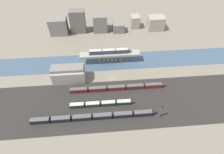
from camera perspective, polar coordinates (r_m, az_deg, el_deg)
ground_plane at (r=139.04m, az=-0.06°, el=-0.47°), size 400.00×400.00×0.00m
railbed_yard at (r=124.11m, az=0.85°, el=-8.63°), size 280.00×42.00×0.01m
river_water at (r=153.38m, az=-0.68°, el=5.07°), size 320.00×21.95×0.01m
bridge at (r=148.74m, az=-0.70°, el=7.10°), size 50.30×7.04×9.29m
train_on_bridge at (r=146.16m, az=-0.56°, el=8.35°), size 36.04×3.12×3.91m
train_yard_near at (r=116.79m, az=-5.68°, el=-12.78°), size 83.30×3.08×3.90m
train_yard_mid at (r=122.14m, az=-3.14°, el=-8.70°), size 45.60×2.87×3.42m
train_yard_far at (r=130.38m, az=2.13°, el=-3.53°), size 73.30×2.90×3.81m
warehouse_building at (r=137.66m, az=-13.99°, el=1.01°), size 24.51×11.49×13.54m
signal_tower at (r=117.45m, az=15.59°, el=-10.86°), size 1.00×0.86×12.22m
city_block_far_left at (r=191.97m, az=-17.06°, el=15.58°), size 17.57×12.36×16.83m
city_block_left at (r=188.83m, az=-11.11°, el=17.40°), size 15.18×9.47×23.49m
city_block_center at (r=189.73m, az=-3.92°, el=17.33°), size 14.12×13.93×17.91m
city_block_right at (r=189.87m, az=2.12°, el=15.91°), size 11.38×10.50×9.22m
city_block_far_right at (r=197.60m, az=7.53°, el=17.49°), size 8.85×10.20×12.86m
city_block_tall at (r=197.77m, az=14.09°, el=16.73°), size 16.59×11.89×14.05m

